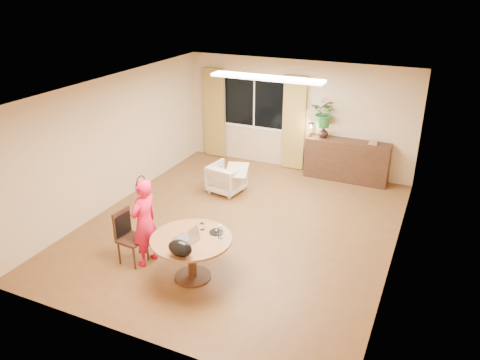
{
  "coord_description": "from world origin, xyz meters",
  "views": [
    {
      "loc": [
        3.18,
        -7.02,
        4.33
      ],
      "look_at": [
        0.08,
        -0.2,
        1.04
      ],
      "focal_mm": 35.0,
      "sensor_mm": 36.0,
      "label": 1
    }
  ],
  "objects_px": {
    "armchair": "(227,178)",
    "sideboard": "(347,160)",
    "dining_table": "(192,247)",
    "dining_chair": "(132,238)",
    "child": "(144,222)"
  },
  "relations": [
    {
      "from": "dining_table",
      "to": "dining_chair",
      "type": "xyz_separation_m",
      "value": [
        -1.09,
        -0.02,
        -0.1
      ]
    },
    {
      "from": "dining_table",
      "to": "armchair",
      "type": "bearing_deg",
      "value": 106.33
    },
    {
      "from": "dining_table",
      "to": "dining_chair",
      "type": "relative_size",
      "value": 1.37
    },
    {
      "from": "child",
      "to": "dining_chair",
      "type": "bearing_deg",
      "value": -58.58
    },
    {
      "from": "dining_table",
      "to": "child",
      "type": "distance_m",
      "value": 0.91
    },
    {
      "from": "dining_chair",
      "to": "child",
      "type": "bearing_deg",
      "value": 28.65
    },
    {
      "from": "dining_chair",
      "to": "armchair",
      "type": "distance_m",
      "value": 3.09
    },
    {
      "from": "dining_chair",
      "to": "armchair",
      "type": "height_order",
      "value": "dining_chair"
    },
    {
      "from": "dining_table",
      "to": "sideboard",
      "type": "bearing_deg",
      "value": 74.85
    },
    {
      "from": "dining_table",
      "to": "sideboard",
      "type": "distance_m",
      "value": 4.97
    },
    {
      "from": "armchair",
      "to": "sideboard",
      "type": "relative_size",
      "value": 0.37
    },
    {
      "from": "dining_chair",
      "to": "child",
      "type": "distance_m",
      "value": 0.37
    },
    {
      "from": "dining_chair",
      "to": "child",
      "type": "xyz_separation_m",
      "value": [
        0.21,
        0.09,
        0.29
      ]
    },
    {
      "from": "sideboard",
      "to": "dining_chair",
      "type": "bearing_deg",
      "value": -116.4
    },
    {
      "from": "sideboard",
      "to": "armchair",
      "type": "bearing_deg",
      "value": -141.73
    }
  ]
}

